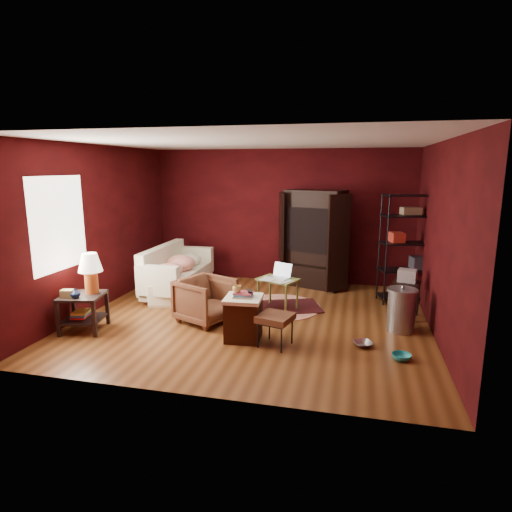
{
  "coord_description": "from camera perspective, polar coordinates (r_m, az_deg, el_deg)",
  "views": [
    {
      "loc": [
        1.59,
        -6.45,
        2.42
      ],
      "look_at": [
        0.0,
        0.2,
        1.0
      ],
      "focal_mm": 30.0,
      "sensor_mm": 36.0,
      "label": 1
    }
  ],
  "objects": [
    {
      "name": "room",
      "position": [
        6.71,
        -0.76,
        3.02
      ],
      "size": [
        5.54,
        5.04,
        2.84
      ],
      "color": "brown",
      "rests_on": "ground"
    },
    {
      "name": "sofa",
      "position": [
        8.52,
        -10.51,
        -2.27
      ],
      "size": [
        1.1,
        2.06,
        0.77
      ],
      "primitive_type": "imported",
      "rotation": [
        0.0,
        0.0,
        1.85
      ],
      "color": "white",
      "rests_on": "ground"
    },
    {
      "name": "armchair",
      "position": [
        6.85,
        -6.76,
        -5.58
      ],
      "size": [
        0.95,
        0.98,
        0.78
      ],
      "primitive_type": "imported",
      "rotation": [
        0.0,
        0.0,
        1.16
      ],
      "color": "black",
      "rests_on": "ground"
    },
    {
      "name": "pet_bowl_steel",
      "position": [
        6.16,
        14.1,
        -10.46
      ],
      "size": [
        0.26,
        0.17,
        0.26
      ],
      "primitive_type": "imported",
      "rotation": [
        0.0,
        0.0,
        0.43
      ],
      "color": "#AFB1B7",
      "rests_on": "ground"
    },
    {
      "name": "pet_bowl_turquoise",
      "position": [
        5.9,
        18.88,
        -11.87
      ],
      "size": [
        0.25,
        0.17,
        0.24
      ],
      "primitive_type": "imported",
      "rotation": [
        0.0,
        0.0,
        0.42
      ],
      "color": "#26ABB2",
      "rests_on": "ground"
    },
    {
      "name": "vase",
      "position": [
        6.75,
        -22.96,
        -4.62
      ],
      "size": [
        0.16,
        0.17,
        0.14
      ],
      "primitive_type": "imported",
      "rotation": [
        0.0,
        0.0,
        -0.21
      ],
      "color": "#0C1A3E",
      "rests_on": "side_table"
    },
    {
      "name": "mug",
      "position": [
        6.01,
        -2.57,
        -4.31
      ],
      "size": [
        0.13,
        0.11,
        0.12
      ],
      "primitive_type": "imported",
      "rotation": [
        0.0,
        0.0,
        0.09
      ],
      "color": "#D9BE6A",
      "rests_on": "hamper"
    },
    {
      "name": "side_table",
      "position": [
        6.89,
        -21.65,
        -3.56
      ],
      "size": [
        0.7,
        0.7,
        1.17
      ],
      "rotation": [
        0.0,
        0.0,
        0.22
      ],
      "color": "black",
      "rests_on": "ground"
    },
    {
      "name": "sofa_cushions",
      "position": [
        8.49,
        -10.7,
        -2.15
      ],
      "size": [
        0.84,
        2.02,
        0.84
      ],
      "rotation": [
        0.0,
        0.0,
        0.01
      ],
      "color": "white",
      "rests_on": "sofa"
    },
    {
      "name": "hamper",
      "position": [
        6.14,
        -1.69,
        -8.18
      ],
      "size": [
        0.55,
        0.55,
        0.72
      ],
      "rotation": [
        0.0,
        0.0,
        0.07
      ],
      "color": "#3E1A0E",
      "rests_on": "ground"
    },
    {
      "name": "footstool",
      "position": [
        5.91,
        2.6,
        -8.38
      ],
      "size": [
        0.54,
        0.54,
        0.45
      ],
      "rotation": [
        0.0,
        0.0,
        -0.26
      ],
      "color": "black",
      "rests_on": "ground"
    },
    {
      "name": "rug_round",
      "position": [
        7.62,
        2.97,
        -6.76
      ],
      "size": [
        1.73,
        1.73,
        0.01
      ],
      "rotation": [
        0.0,
        0.0,
        -0.17
      ],
      "color": "white",
      "rests_on": "ground"
    },
    {
      "name": "rug_oriental",
      "position": [
        7.6,
        3.88,
        -6.74
      ],
      "size": [
        1.42,
        1.18,
        0.01
      ],
      "rotation": [
        0.0,
        0.0,
        0.36
      ],
      "color": "#541619",
      "rests_on": "ground"
    },
    {
      "name": "laptop_desk",
      "position": [
        7.34,
        2.97,
        -3.47
      ],
      "size": [
        0.77,
        0.68,
        0.8
      ],
      "rotation": [
        0.0,
        0.0,
        -0.39
      ],
      "color": "olive",
      "rests_on": "ground"
    },
    {
      "name": "tv_armoire",
      "position": [
        8.8,
        7.77,
        2.54
      ],
      "size": [
        1.48,
        1.12,
        1.98
      ],
      "rotation": [
        0.0,
        0.0,
        -0.33
      ],
      "color": "black",
      "rests_on": "ground"
    },
    {
      "name": "wire_shelving",
      "position": [
        8.13,
        19.74,
        1.53
      ],
      "size": [
        1.04,
        0.66,
        1.96
      ],
      "rotation": [
        0.0,
        0.0,
        0.27
      ],
      "color": "black",
      "rests_on": "ground"
    },
    {
      "name": "small_stand",
      "position": [
        7.36,
        19.46,
        -3.26
      ],
      "size": [
        0.49,
        0.49,
        0.8
      ],
      "rotation": [
        0.0,
        0.0,
        -0.24
      ],
      "color": "black",
      "rests_on": "ground"
    },
    {
      "name": "trash_can",
      "position": [
        6.81,
        18.81,
        -6.78
      ],
      "size": [
        0.6,
        0.6,
        0.7
      ],
      "rotation": [
        0.0,
        0.0,
        0.43
      ],
      "color": "#A7AAAF",
      "rests_on": "ground"
    }
  ]
}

